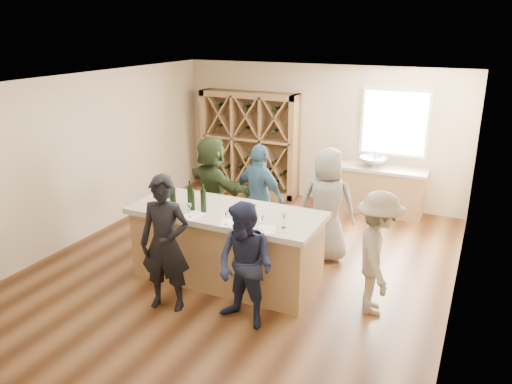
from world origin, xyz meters
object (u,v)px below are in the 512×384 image
at_px(wine_bottle_e, 203,201).
at_px(wine_bottle_a, 171,196).
at_px(wine_rack, 249,143).
at_px(person_far_right, 327,205).
at_px(person_near_right, 245,266).
at_px(wine_bottle_c, 190,197).
at_px(person_server, 377,254).
at_px(wine_bottle_b, 173,199).
at_px(tasting_counter_base, 227,248).
at_px(wine_bottle_d, 192,201).
at_px(person_far_left, 213,187).
at_px(sink, 373,162).
at_px(person_near_left, 165,244).
at_px(person_far_mid, 260,197).

bearing_deg(wine_bottle_e, wine_bottle_a, 173.65).
height_order(wine_rack, person_far_right, wine_rack).
xyz_separation_m(wine_bottle_a, person_near_right, (1.57, -0.78, -0.42)).
distance_m(wine_bottle_c, person_server, 2.67).
xyz_separation_m(wine_rack, wine_bottle_b, (0.79, -4.06, 0.14)).
xyz_separation_m(tasting_counter_base, person_server, (2.12, 0.07, 0.31)).
bearing_deg(wine_bottle_b, wine_bottle_c, 47.85).
distance_m(wine_rack, wine_bottle_d, 4.10).
distance_m(tasting_counter_base, wine_bottle_c, 0.90).
distance_m(wine_bottle_a, person_server, 2.97).
bearing_deg(person_server, person_far_right, 23.31).
distance_m(wine_bottle_a, person_far_left, 1.51).
height_order(wine_rack, sink, wine_rack).
height_order(wine_bottle_c, person_near_right, person_near_right).
height_order(person_server, person_far_left, person_far_left).
bearing_deg(person_far_right, wine_bottle_d, 32.02).
bearing_deg(person_server, wine_bottle_c, 76.28).
height_order(tasting_counter_base, wine_bottle_d, wine_bottle_d).
relative_size(sink, wine_bottle_e, 1.68).
relative_size(sink, person_server, 0.33).
relative_size(person_near_left, person_far_left, 1.02).
bearing_deg(person_near_left, person_far_mid, 69.18).
height_order(wine_bottle_c, wine_bottle_d, wine_bottle_c).
bearing_deg(person_far_left, wine_rack, -52.91).
bearing_deg(person_far_mid, person_server, 169.74).
bearing_deg(wine_bottle_c, person_far_left, 108.25).
distance_m(sink, wine_bottle_a, 4.35).
xyz_separation_m(wine_bottle_d, person_near_right, (1.18, -0.72, -0.42)).
distance_m(person_near_right, person_far_mid, 2.30).
bearing_deg(wine_bottle_d, wine_rack, 104.69).
xyz_separation_m(wine_bottle_b, person_near_left, (0.33, -0.69, -0.34)).
xyz_separation_m(person_near_right, person_far_left, (-1.74, 2.25, 0.09)).
xyz_separation_m(wine_rack, sink, (2.70, -0.07, -0.09)).
xyz_separation_m(wine_rack, person_server, (3.59, -3.71, -0.29)).
distance_m(wine_bottle_d, person_far_left, 1.66).
distance_m(wine_bottle_c, person_near_right, 1.56).
relative_size(sink, wine_bottle_d, 2.01).
height_order(wine_bottle_b, wine_bottle_c, wine_bottle_b).
relative_size(wine_bottle_d, person_server, 0.17).
bearing_deg(wine_bottle_c, wine_bottle_e, -16.46).
bearing_deg(person_far_right, tasting_counter_base, 37.82).
relative_size(wine_rack, person_near_right, 1.39).
bearing_deg(person_far_mid, person_far_left, 12.71).
bearing_deg(person_near_left, tasting_counter_base, 56.84).
height_order(wine_bottle_a, wine_bottle_d, wine_bottle_d).
distance_m(wine_bottle_e, person_far_left, 1.73).
relative_size(wine_bottle_c, person_far_left, 0.18).
distance_m(wine_bottle_a, person_far_right, 2.38).
distance_m(wine_bottle_e, person_far_right, 2.00).
distance_m(wine_bottle_b, wine_bottle_e, 0.44).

